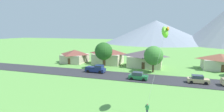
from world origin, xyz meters
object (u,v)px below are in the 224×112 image
Objects in this scene: parked_car_tan_west_end at (198,79)px; house_leftmost at (108,55)px; house_left_center at (145,58)px; pickup_truck_navy_west_side at (96,69)px; tree_near_left at (153,56)px; house_rightmost at (75,56)px; tree_left_of_center at (104,51)px; kite_flyer_with_kite at (165,35)px; house_right_center at (220,61)px; parked_car_green_mid_west at (138,76)px.

house_leftmost is at bearing 149.21° from parked_car_tan_west_end.
pickup_truck_navy_west_side is at bearing -134.32° from house_left_center.
pickup_truck_navy_west_side is (-14.22, -5.11, -3.43)m from tree_near_left.
house_leftmost reaches higher than house_rightmost.
kite_flyer_with_kite is at bearing -53.75° from tree_left_of_center.
house_right_center is 0.83× the size of kite_flyer_with_kite.
tree_left_of_center is at bearing -151.20° from house_left_center.
pickup_truck_navy_west_side is (-11.20, -11.47, -1.61)m from house_left_center.
house_right_center is 2.29× the size of parked_car_tan_west_end.
tree_left_of_center is at bearing 88.68° from pickup_truck_navy_west_side.
parked_car_tan_west_end is at bearing -4.85° from pickup_truck_navy_west_side.
parked_car_green_mid_west is at bearing -15.61° from pickup_truck_navy_west_side.
pickup_truck_navy_west_side is at bearing 164.39° from parked_car_green_mid_west.
tree_near_left is at bearing 143.94° from parked_car_tan_west_end.
kite_flyer_with_kite reaches higher than house_leftmost.
house_leftmost is 11.74m from house_rightmost.
parked_car_green_mid_west is at bearing -51.53° from house_leftmost.
house_right_center is at bearing 64.28° from parked_car_tan_west_end.
house_left_center is 1.38× the size of tree_left_of_center.
pickup_truck_navy_west_side is at bearing -84.57° from house_leftmost.
tree_left_of_center is 25.40m from parked_car_tan_west_end.
pickup_truck_navy_west_side is (1.24, -13.02, -1.68)m from house_leftmost.
tree_left_of_center is at bearing -25.13° from house_rightmost.
house_left_center is 1.28× the size of house_rightmost.
house_left_center is at bearing -172.61° from house_right_center.
house_right_center is 18.04m from parked_car_tan_west_end.
tree_near_left is (3.02, -6.36, 1.82)m from house_left_center.
house_rightmost is at bearing 135.57° from kite_flyer_with_kite.
pickup_truck_navy_west_side is at bearing 133.73° from kite_flyer_with_kite.
house_rightmost is (-44.71, -2.68, -0.10)m from house_right_center.
house_rightmost is at bearing -176.57° from house_right_center.
pickup_truck_navy_west_side is at bearing 175.15° from parked_car_tan_west_end.
tree_near_left is at bearing 97.82° from kite_flyer_with_kite.
parked_car_green_mid_west is (-2.51, -8.39, -3.63)m from tree_near_left.
house_leftmost is 37.21m from kite_flyer_with_kite.
tree_left_of_center is (12.99, -6.09, 2.80)m from house_rightmost.
tree_left_of_center is 29.76m from kite_flyer_with_kite.
house_left_center is 7.27m from tree_near_left.
house_leftmost is 20.90m from parked_car_green_mid_west.
pickup_truck_navy_west_side reaches higher than parked_car_green_mid_west.
parked_car_green_mid_west is (12.95, -16.29, -1.87)m from house_leftmost.
parked_car_tan_west_end is (25.29, -15.07, -1.87)m from house_leftmost.
house_leftmost is 1.00× the size of house_right_center.
tree_left_of_center is (-11.08, -6.09, 2.40)m from house_left_center.
tree_left_of_center is (-14.10, 0.27, 0.58)m from tree_near_left.
kite_flyer_with_kite reaches higher than parked_car_green_mid_west.
tree_near_left reaches higher than pickup_truck_navy_west_side.
house_left_center is at bearing 133.55° from parked_car_tan_west_end.
tree_near_left is at bearing -27.10° from house_leftmost.
house_left_center is 16.12m from pickup_truck_navy_west_side.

